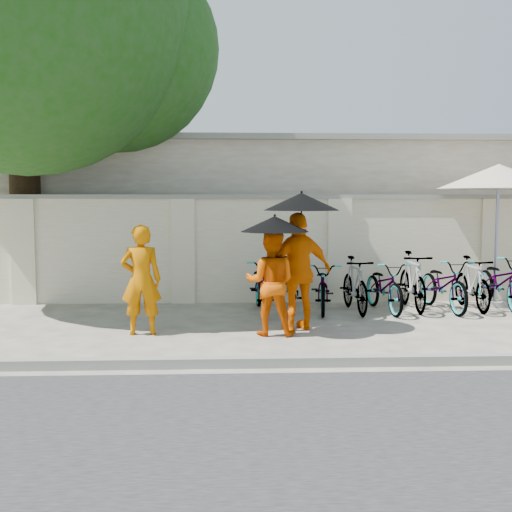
{
  "coord_description": "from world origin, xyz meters",
  "views": [
    {
      "loc": [
        -0.15,
        -9.19,
        2.0
      ],
      "look_at": [
        0.3,
        0.87,
        1.1
      ],
      "focal_mm": 45.0,
      "sensor_mm": 36.0,
      "label": 1
    }
  ],
  "objects_px": {
    "monk_center": "(271,283)",
    "monk_left": "(141,280)",
    "monk_right": "(299,271)",
    "patio_umbrella": "(499,178)"
  },
  "relations": [
    {
      "from": "monk_left",
      "to": "monk_right",
      "type": "xyz_separation_m",
      "value": [
        2.36,
        0.24,
        0.09
      ]
    },
    {
      "from": "monk_center",
      "to": "patio_umbrella",
      "type": "height_order",
      "value": "patio_umbrella"
    },
    {
      "from": "monk_left",
      "to": "patio_umbrella",
      "type": "xyz_separation_m",
      "value": [
        6.26,
        2.23,
        1.57
      ]
    },
    {
      "from": "monk_left",
      "to": "monk_center",
      "type": "distance_m",
      "value": 1.91
    },
    {
      "from": "monk_center",
      "to": "monk_left",
      "type": "bearing_deg",
      "value": 6.67
    },
    {
      "from": "monk_center",
      "to": "monk_right",
      "type": "height_order",
      "value": "monk_right"
    },
    {
      "from": "monk_left",
      "to": "monk_center",
      "type": "height_order",
      "value": "monk_left"
    },
    {
      "from": "monk_left",
      "to": "monk_right",
      "type": "height_order",
      "value": "monk_right"
    },
    {
      "from": "monk_right",
      "to": "patio_umbrella",
      "type": "relative_size",
      "value": 0.64
    },
    {
      "from": "monk_center",
      "to": "monk_right",
      "type": "xyz_separation_m",
      "value": [
        0.46,
        0.35,
        0.12
      ]
    }
  ]
}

